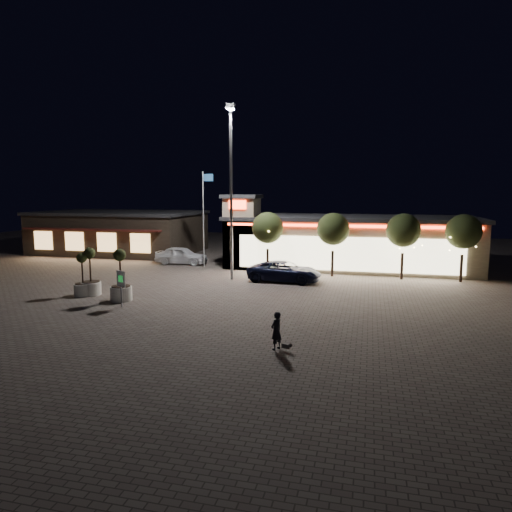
% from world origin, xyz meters
% --- Properties ---
extents(ground, '(90.00, 90.00, 0.00)m').
position_xyz_m(ground, '(0.00, 0.00, 0.00)').
color(ground, '#665B52').
rests_on(ground, ground).
extents(retail_building, '(20.40, 8.40, 6.10)m').
position_xyz_m(retail_building, '(9.51, 15.82, 2.21)').
color(retail_building, tan).
rests_on(retail_building, ground).
extents(restaurant_building, '(16.40, 11.00, 4.30)m').
position_xyz_m(restaurant_building, '(-14.00, 19.97, 2.16)').
color(restaurant_building, '#382D23').
rests_on(restaurant_building, ground).
extents(floodlight_pole, '(0.60, 0.40, 12.38)m').
position_xyz_m(floodlight_pole, '(2.00, 8.00, 7.02)').
color(floodlight_pole, gray).
rests_on(floodlight_pole, ground).
extents(flagpole, '(0.95, 0.10, 8.00)m').
position_xyz_m(flagpole, '(-1.90, 13.00, 4.74)').
color(flagpole, white).
rests_on(flagpole, ground).
extents(string_tree_a, '(2.42, 2.42, 4.79)m').
position_xyz_m(string_tree_a, '(4.00, 11.00, 3.56)').
color(string_tree_a, '#332319').
rests_on(string_tree_a, ground).
extents(string_tree_b, '(2.42, 2.42, 4.79)m').
position_xyz_m(string_tree_b, '(9.00, 11.00, 3.56)').
color(string_tree_b, '#332319').
rests_on(string_tree_b, ground).
extents(string_tree_c, '(2.42, 2.42, 4.79)m').
position_xyz_m(string_tree_c, '(14.00, 11.00, 3.56)').
color(string_tree_c, '#332319').
rests_on(string_tree_c, ground).
extents(string_tree_d, '(2.42, 2.42, 4.79)m').
position_xyz_m(string_tree_d, '(18.00, 11.00, 3.56)').
color(string_tree_d, '#332319').
rests_on(string_tree_d, ground).
extents(pickup_truck, '(5.34, 2.73, 1.44)m').
position_xyz_m(pickup_truck, '(5.87, 8.13, 0.72)').
color(pickup_truck, black).
rests_on(pickup_truck, ground).
extents(white_sedan, '(4.60, 1.92, 1.56)m').
position_xyz_m(white_sedan, '(-4.40, 13.72, 0.78)').
color(white_sedan, white).
rests_on(white_sedan, ground).
extents(pedestrian, '(0.60, 0.67, 1.55)m').
position_xyz_m(pedestrian, '(8.14, -5.90, 0.78)').
color(pedestrian, black).
rests_on(pedestrian, ground).
extents(dog, '(0.45, 0.25, 0.24)m').
position_xyz_m(dog, '(8.62, -6.04, 0.24)').
color(dog, '#59514C').
rests_on(dog, ground).
extents(planter_left, '(1.08, 1.08, 2.67)m').
position_xyz_m(planter_left, '(-5.28, 0.72, 0.82)').
color(planter_left, silver).
rests_on(planter_left, ground).
extents(planter_mid, '(1.20, 1.20, 2.95)m').
position_xyz_m(planter_mid, '(-4.94, 1.04, 0.91)').
color(planter_mid, silver).
rests_on(planter_mid, ground).
extents(planter_right, '(1.25, 1.25, 3.06)m').
position_xyz_m(planter_right, '(-2.34, 0.13, 0.95)').
color(planter_right, silver).
rests_on(planter_right, ground).
extents(valet_sign, '(0.64, 0.32, 2.03)m').
position_xyz_m(valet_sign, '(-1.50, -1.27, 1.42)').
color(valet_sign, gray).
rests_on(valet_sign, ground).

